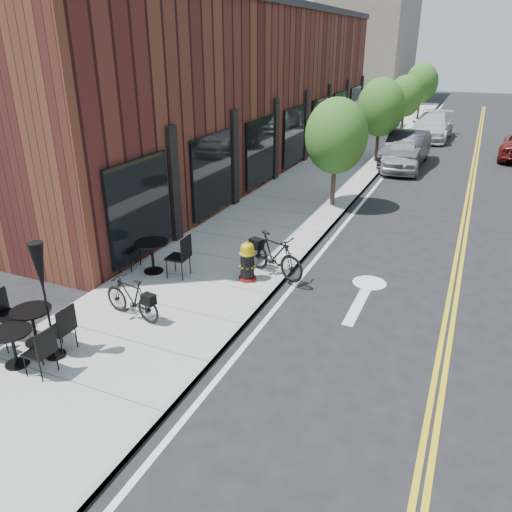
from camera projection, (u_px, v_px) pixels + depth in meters
The scene contains 18 objects.
ground at pixel (243, 329), 10.65m from camera, with size 120.00×120.00×0.00m, color black.
sidewalk_near at pixel (305, 195), 19.77m from camera, with size 4.00×70.00×0.12m, color #9E9B93.
building_near at pixel (244, 91), 23.44m from camera, with size 5.00×28.00×7.00m, color #3F1714.
bg_building_left at pixel (369, 48), 51.98m from camera, with size 8.00×14.00×10.00m, color #726656.
tree_near_a at pixel (336, 136), 17.41m from camera, with size 2.20×2.20×3.81m.
tree_near_b at pixel (381, 107), 24.09m from camera, with size 2.30×2.30×3.98m.
tree_near_c at pixel (405, 96), 30.89m from camera, with size 2.10×2.10×3.67m.
tree_near_d at pixel (422, 83), 37.51m from camera, with size 2.40×2.40×4.11m.
fire_hydrant at pixel (247, 262), 12.40m from camera, with size 0.57×0.57×1.03m.
bicycle_left at pixel (132, 298), 10.69m from camera, with size 0.44×1.56×0.94m, color black.
bicycle_right at pixel (274, 255), 12.59m from camera, with size 0.53×1.88×1.13m, color black.
bistro_set_a at pixel (13, 343), 9.09m from camera, with size 1.73×0.76×0.94m.
bistro_set_b at pixel (33, 321), 9.75m from camera, with size 1.80×0.78×0.97m.
bistro_set_c at pixel (152, 252), 12.80m from camera, with size 2.03×0.92×1.08m.
patio_umbrella at pixel (41, 277), 8.87m from camera, with size 0.38×0.38×2.33m.
parked_car_a at pixel (402, 155), 23.51m from camera, with size 1.67×4.15×1.41m, color #9B9DA2.
parked_car_b at pixel (406, 149), 24.44m from camera, with size 1.73×4.95×1.63m, color black.
parked_car_c at pixel (432, 126), 30.95m from camera, with size 2.22×5.47×1.59m, color silver.
Camera 1 is at (3.94, -8.28, 5.64)m, focal length 35.00 mm.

